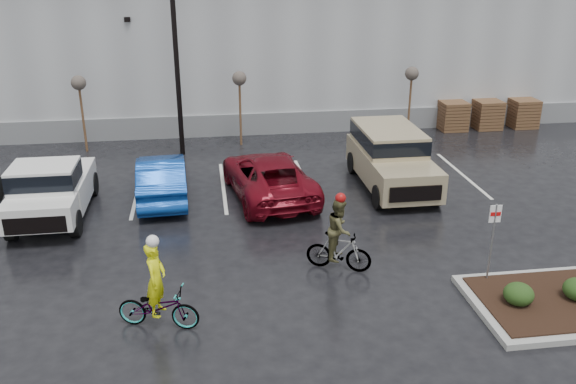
{
  "coord_description": "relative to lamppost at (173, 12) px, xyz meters",
  "views": [
    {
      "loc": [
        -3.08,
        -12.43,
        7.88
      ],
      "look_at": [
        -0.74,
        3.95,
        1.3
      ],
      "focal_mm": 38.0,
      "sensor_mm": 36.0,
      "label": 1
    }
  ],
  "objects": [
    {
      "name": "cyclist_hivis",
      "position": [
        -0.29,
        -12.51,
        -4.98
      ],
      "size": [
        1.97,
        1.15,
        2.26
      ],
      "rotation": [
        0.0,
        0.0,
        1.28
      ],
      "color": "#3F3F44",
      "rests_on": "ground"
    },
    {
      "name": "pallet_stack_b",
      "position": [
        14.2,
        2.0,
        -5.01
      ],
      "size": [
        1.2,
        1.2,
        1.35
      ],
      "primitive_type": "cube",
      "color": "#513E20",
      "rests_on": "ground"
    },
    {
      "name": "car_red",
      "position": [
        3.02,
        -5.1,
        -4.95
      ],
      "size": [
        3.16,
        5.6,
        1.48
      ],
      "primitive_type": "imported",
      "rotation": [
        0.0,
        0.0,
        3.28
      ],
      "color": "maroon",
      "rests_on": "ground"
    },
    {
      "name": "pickup_white",
      "position": [
        -3.88,
        -5.6,
        -4.71
      ],
      "size": [
        2.1,
        5.2,
        1.96
      ],
      "primitive_type": null,
      "color": "white",
      "rests_on": "ground"
    },
    {
      "name": "sapling_west",
      "position": [
        -4.0,
        1.0,
        -2.96
      ],
      "size": [
        0.6,
        0.6,
        3.2
      ],
      "color": "#513E20",
      "rests_on": "ground"
    },
    {
      "name": "sapling_mid",
      "position": [
        2.5,
        1.0,
        -2.96
      ],
      "size": [
        0.6,
        0.6,
        3.2
      ],
      "color": "#513E20",
      "rests_on": "ground"
    },
    {
      "name": "fire_lane_sign",
      "position": [
        7.8,
        -11.8,
        -4.28
      ],
      "size": [
        0.3,
        0.05,
        2.2
      ],
      "color": "gray",
      "rests_on": "ground"
    },
    {
      "name": "warehouse",
      "position": [
        4.0,
        9.99,
        -2.04
      ],
      "size": [
        60.5,
        15.5,
        7.2
      ],
      "color": "#A2A5A7",
      "rests_on": "ground"
    },
    {
      "name": "shrub_a",
      "position": [
        8.0,
        -13.0,
        -5.27
      ],
      "size": [
        0.7,
        0.7,
        0.52
      ],
      "primitive_type": "ellipsoid",
      "color": "#1C3713",
      "rests_on": "curb_island"
    },
    {
      "name": "lamppost",
      "position": [
        0.0,
        0.0,
        0.0
      ],
      "size": [
        0.5,
        1.0,
        9.22
      ],
      "color": "black",
      "rests_on": "ground"
    },
    {
      "name": "pallet_stack_a",
      "position": [
        12.5,
        2.0,
        -5.01
      ],
      "size": [
        1.2,
        1.2,
        1.35
      ],
      "primitive_type": "cube",
      "color": "#513E20",
      "rests_on": "ground"
    },
    {
      "name": "car_blue",
      "position": [
        -0.58,
        -4.74,
        -4.94
      ],
      "size": [
        1.81,
        4.58,
        1.48
      ],
      "primitive_type": "imported",
      "rotation": [
        0.0,
        0.0,
        3.2
      ],
      "color": "#0D3A96",
      "rests_on": "ground"
    },
    {
      "name": "ground",
      "position": [
        4.0,
        -12.0,
        -5.69
      ],
      "size": [
        120.0,
        120.0,
        0.0
      ],
      "primitive_type": "plane",
      "color": "black",
      "rests_on": "ground"
    },
    {
      "name": "cyclist_olive",
      "position": [
        4.26,
        -10.5,
        -4.88
      ],
      "size": [
        1.73,
        1.14,
        2.18
      ],
      "rotation": [
        0.0,
        0.0,
        1.15
      ],
      "color": "#3F3F44",
      "rests_on": "ground"
    },
    {
      "name": "suv_tan",
      "position": [
        7.42,
        -4.88,
        -4.66
      ],
      "size": [
        2.2,
        5.1,
        2.06
      ],
      "primitive_type": null,
      "color": "tan",
      "rests_on": "ground"
    },
    {
      "name": "pallet_stack_c",
      "position": [
        16.0,
        2.0,
        -5.01
      ],
      "size": [
        1.2,
        1.2,
        1.35
      ],
      "primitive_type": "cube",
      "color": "#513E20",
      "rests_on": "ground"
    },
    {
      "name": "sapling_east",
      "position": [
        10.0,
        1.0,
        -2.96
      ],
      "size": [
        0.6,
        0.6,
        3.2
      ],
      "color": "#513E20",
      "rests_on": "ground"
    },
    {
      "name": "wooded_ridge",
      "position": [
        4.0,
        33.0,
        -2.69
      ],
      "size": [
        80.0,
        25.0,
        6.0
      ],
      "primitive_type": "cube",
      "color": "#2B411B",
      "rests_on": "ground"
    }
  ]
}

